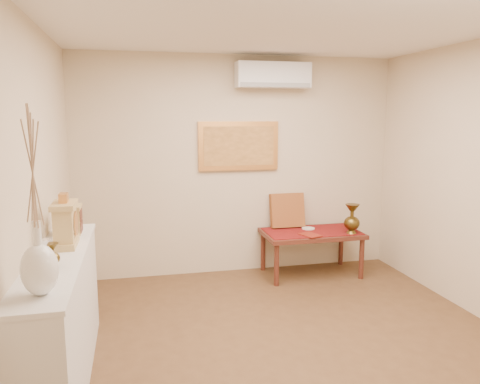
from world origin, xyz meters
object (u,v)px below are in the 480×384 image
object	(u,v)px
wooden_chest	(72,220)
brass_urn_tall	(352,216)
display_ledge	(62,321)
mantel_clock	(65,224)
low_table	(311,237)
white_vase	(35,201)

from	to	relation	value
wooden_chest	brass_urn_tall	bearing A→B (deg)	18.23
display_ledge	mantel_clock	world-z (taller)	mantel_clock
mantel_clock	wooden_chest	xyz separation A→B (m)	(-0.00, 0.38, -0.05)
low_table	white_vase	bearing A→B (deg)	-135.24
mantel_clock	wooden_chest	size ratio (longest dim) A/B	1.68
white_vase	mantel_clock	world-z (taller)	white_vase
brass_urn_tall	wooden_chest	bearing A→B (deg)	-161.77
mantel_clock	wooden_chest	distance (m)	0.39
white_vase	low_table	world-z (taller)	white_vase
brass_urn_tall	mantel_clock	xyz separation A→B (m)	(-3.08, -1.40, 0.38)
display_ledge	mantel_clock	size ratio (longest dim) A/B	4.93
mantel_clock	low_table	size ratio (longest dim) A/B	0.34
white_vase	brass_urn_tall	size ratio (longest dim) A/B	2.45
display_ledge	low_table	xyz separation A→B (m)	(2.67, 1.88, -0.01)
low_table	mantel_clock	bearing A→B (deg)	-148.75
display_ledge	mantel_clock	bearing A→B (deg)	83.93
white_vase	brass_urn_tall	distance (m)	3.99
brass_urn_tall	display_ledge	size ratio (longest dim) A/B	0.22
mantel_clock	low_table	bearing A→B (deg)	31.25
white_vase	wooden_chest	size ratio (longest dim) A/B	4.37
brass_urn_tall	display_ledge	distance (m)	3.54
brass_urn_tall	wooden_chest	distance (m)	3.26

